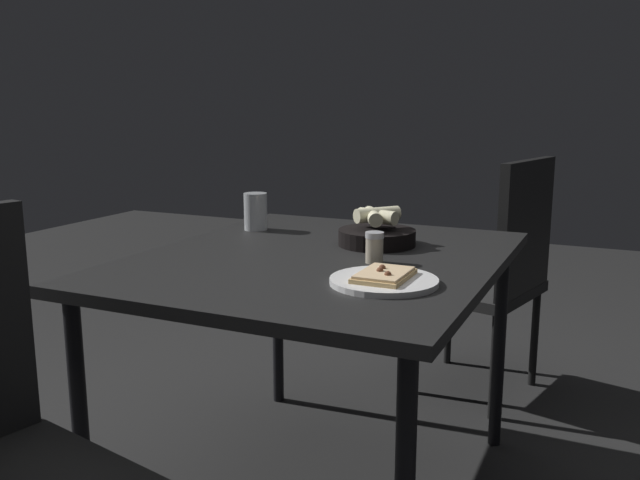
{
  "coord_description": "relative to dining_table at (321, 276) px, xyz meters",
  "views": [
    {
      "loc": [
        -1.63,
        -0.75,
        1.11
      ],
      "look_at": [
        -0.05,
        -0.02,
        0.76
      ],
      "focal_mm": 38.13,
      "sensor_mm": 36.0,
      "label": 1
    }
  ],
  "objects": [
    {
      "name": "bread_basket",
      "position": [
        0.19,
        -0.09,
        0.09
      ],
      "size": [
        0.22,
        0.22,
        0.11
      ],
      "color": "black",
      "rests_on": "dining_table"
    },
    {
      "name": "beer_glass",
      "position": [
        0.25,
        0.35,
        0.11
      ],
      "size": [
        0.08,
        0.08,
        0.12
      ],
      "color": "silver",
      "rests_on": "dining_table"
    },
    {
      "name": "pepper_shaker",
      "position": [
        -0.02,
        -0.16,
        0.09
      ],
      "size": [
        0.05,
        0.05,
        0.08
      ],
      "color": "#BFB299",
      "rests_on": "dining_table"
    },
    {
      "name": "chair_near",
      "position": [
        0.9,
        -0.31,
        -0.14
      ],
      "size": [
        0.53,
        0.53,
        0.92
      ],
      "color": "#252525",
      "rests_on": "ground"
    },
    {
      "name": "dining_table",
      "position": [
        0.0,
        0.0,
        0.0
      ],
      "size": [
        1.12,
        0.93,
        0.71
      ],
      "color": "black",
      "rests_on": "ground"
    },
    {
      "name": "pizza_plate",
      "position": [
        -0.21,
        -0.26,
        0.07
      ],
      "size": [
        0.25,
        0.25,
        0.04
      ],
      "color": "white",
      "rests_on": "dining_table"
    }
  ]
}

